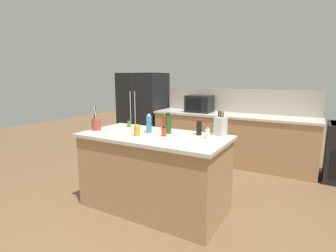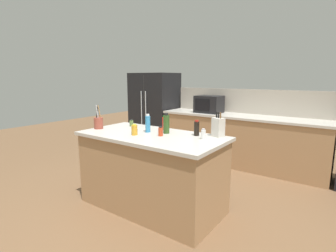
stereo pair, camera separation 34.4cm
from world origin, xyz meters
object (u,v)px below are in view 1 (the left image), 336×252
(soy_sauce_bottle, at_px, (199,128))
(spice_jar_paprika, at_px, (164,132))
(knife_block, at_px, (220,126))
(olive_oil_bottle, at_px, (168,124))
(microwave, at_px, (199,104))
(utensil_crock, at_px, (96,124))
(dish_soap_bottle, at_px, (149,124))
(refrigerator, at_px, (143,111))
(honey_jar, at_px, (137,131))
(hot_sauce_bottle, at_px, (164,123))
(salt_shaker, at_px, (207,133))
(spice_jar_oregano, at_px, (129,124))

(soy_sauce_bottle, bearing_deg, spice_jar_paprika, -141.98)
(knife_block, distance_m, olive_oil_bottle, 0.63)
(microwave, height_order, knife_block, microwave)
(utensil_crock, bearing_deg, dish_soap_bottle, 17.04)
(refrigerator, bearing_deg, utensil_crock, -68.50)
(knife_block, bearing_deg, spice_jar_paprika, -124.21)
(honey_jar, relative_size, olive_oil_bottle, 0.52)
(olive_oil_bottle, height_order, spice_jar_paprika, olive_oil_bottle)
(knife_block, xyz_separation_m, utensil_crock, (-1.51, -0.49, -0.03))
(microwave, bearing_deg, refrigerator, 177.90)
(dish_soap_bottle, height_order, spice_jar_paprika, dish_soap_bottle)
(utensil_crock, relative_size, hot_sauce_bottle, 1.64)
(refrigerator, relative_size, microwave, 3.50)
(salt_shaker, bearing_deg, utensil_crock, -169.01)
(spice_jar_paprika, bearing_deg, dish_soap_bottle, 163.48)
(microwave, height_order, spice_jar_paprika, microwave)
(hot_sauce_bottle, bearing_deg, utensil_crock, -151.04)
(microwave, bearing_deg, spice_jar_oregano, -96.54)
(refrigerator, relative_size, soy_sauce_bottle, 9.20)
(olive_oil_bottle, bearing_deg, hot_sauce_bottle, 134.88)
(olive_oil_bottle, bearing_deg, soy_sauce_bottle, 15.80)
(knife_block, relative_size, spice_jar_paprika, 2.52)
(spice_jar_oregano, xyz_separation_m, hot_sauce_bottle, (0.54, 0.04, 0.05))
(spice_jar_paprika, bearing_deg, spice_jar_oregano, 160.36)
(spice_jar_paprika, bearing_deg, honey_jar, -153.17)
(spice_jar_oregano, height_order, salt_shaker, salt_shaker)
(salt_shaker, height_order, hot_sauce_bottle, hot_sauce_bottle)
(microwave, relative_size, dish_soap_bottle, 2.13)
(refrigerator, xyz_separation_m, knife_block, (2.45, -1.89, 0.20))
(soy_sauce_bottle, bearing_deg, utensil_crock, -162.89)
(utensil_crock, relative_size, spice_jar_paprika, 2.78)
(honey_jar, xyz_separation_m, olive_oil_bottle, (0.25, 0.30, 0.06))
(soy_sauce_bottle, xyz_separation_m, honey_jar, (-0.62, -0.41, -0.03))
(honey_jar, height_order, salt_shaker, honey_jar)
(soy_sauce_bottle, bearing_deg, hot_sauce_bottle, 176.04)
(knife_block, bearing_deg, microwave, 143.47)
(utensil_crock, distance_m, olive_oil_bottle, 0.96)
(microwave, relative_size, soy_sauce_bottle, 2.63)
(salt_shaker, bearing_deg, hot_sauce_bottle, 167.04)
(knife_block, bearing_deg, utensil_crock, -138.43)
(spice_jar_oregano, bearing_deg, dish_soap_bottle, -21.40)
(dish_soap_bottle, bearing_deg, refrigerator, 126.80)
(dish_soap_bottle, bearing_deg, honey_jar, -95.97)
(utensil_crock, xyz_separation_m, olive_oil_bottle, (0.92, 0.29, 0.04))
(honey_jar, height_order, olive_oil_bottle, olive_oil_bottle)
(soy_sauce_bottle, bearing_deg, honey_jar, -146.77)
(dish_soap_bottle, relative_size, hot_sauce_bottle, 1.18)
(utensil_crock, bearing_deg, microwave, 78.83)
(salt_shaker, distance_m, hot_sauce_bottle, 0.68)
(hot_sauce_bottle, bearing_deg, soy_sauce_bottle, -3.96)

